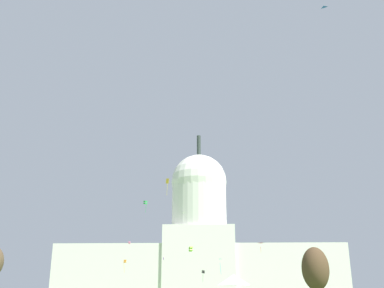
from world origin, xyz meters
TOP-DOWN VIEW (x-y plane):
  - capitol_building at (-0.33, 168.12)m, footprint 121.23×26.27m
  - tree_east_near at (28.34, 77.73)m, footprint 8.90×9.42m
  - kite_green_mid at (-12.07, 82.73)m, footprint 1.05×1.05m
  - kite_black_low at (1.84, 130.01)m, footprint 1.14×1.10m
  - kite_cyan_low at (7.33, 93.88)m, footprint 1.00×1.45m
  - kite_blue_high at (27.32, 47.39)m, footprint 1.16×1.02m
  - kite_pink_mid at (-24.23, 129.73)m, footprint 0.84×0.87m
  - kite_red_low at (19.69, 107.81)m, footprint 1.86×0.87m
  - kite_lime_low at (-0.13, 74.38)m, footprint 1.00×1.03m
  - kite_orange_low at (-21.57, 108.92)m, footprint 0.79×0.81m
  - kite_violet_low at (-9.13, 101.99)m, footprint 0.42×0.71m
  - kite_white_mid at (-5.05, 139.23)m, footprint 1.07×1.43m
  - kite_gold_mid at (-7.78, 95.49)m, footprint 1.03×0.74m

SIDE VIEW (x-z plane):
  - tree_east_near at x=28.34m, z-range 1.29..13.60m
  - kite_black_low at x=1.84m, z-range 6.54..10.46m
  - kite_cyan_low at x=7.33m, z-range 8.14..11.77m
  - kite_orange_low at x=-21.57m, z-range 9.05..12.73m
  - kite_violet_low at x=-9.13m, z-range 10.88..11.74m
  - kite_lime_low at x=-0.13m, z-range 11.13..12.23m
  - kite_red_low at x=19.69m, z-range 14.53..17.16m
  - kite_pink_mid at x=-24.23m, z-range 18.05..18.90m
  - capitol_building at x=-0.33m, z-range -15.89..55.71m
  - kite_green_mid at x=-12.07m, z-range 22.43..25.45m
  - kite_white_mid at x=-5.05m, z-range 28.45..31.54m
  - kite_gold_mid at x=-7.78m, z-range 29.75..34.67m
  - kite_blue_high at x=27.32m, z-range 56.10..56.31m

